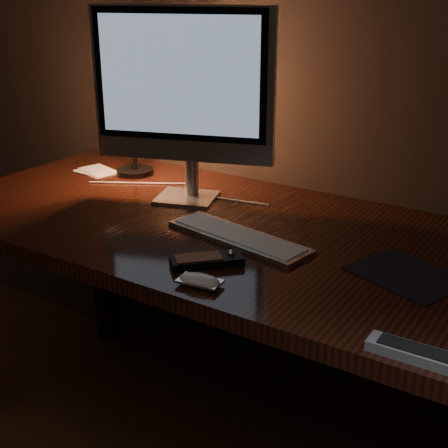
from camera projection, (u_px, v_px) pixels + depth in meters
The scene contains 10 objects.
desk at pixel (235, 260), 1.69m from camera, with size 1.60×0.75×0.75m.
monitor at pixel (183, 89), 1.65m from camera, with size 0.48×0.19×0.52m.
keyboard at pixel (238, 236), 1.49m from camera, with size 0.38×0.11×0.01m, color silver.
mousepad at pixel (407, 275), 1.31m from camera, with size 0.21×0.17×0.00m, color black.
mouse at pixel (200, 282), 1.26m from camera, with size 0.09×0.05×0.02m, color white.
media_remote at pixel (207, 260), 1.35m from camera, with size 0.15×0.15×0.03m.
tv_remote at pixel (421, 355), 1.01m from camera, with size 0.18×0.05×0.02m.
papers at pixel (97, 171), 2.01m from camera, with size 0.14×0.09×0.01m, color white.
desk_lamp at pixel (130, 93), 1.86m from camera, with size 0.18×0.20×0.39m.
cable at pixel (176, 191), 1.82m from camera, with size 0.00×0.00×0.57m, color white.
Camera 1 is at (0.81, 0.62, 1.33)m, focal length 50.00 mm.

